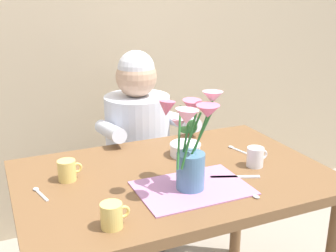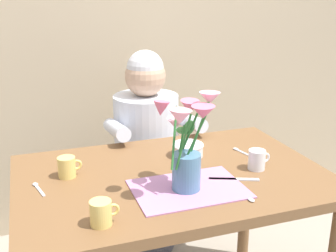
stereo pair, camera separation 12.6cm
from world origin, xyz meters
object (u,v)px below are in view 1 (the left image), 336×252
Objects in this scene: dinner_knife at (235,177)px; flower_vase at (192,142)px; ceramic_bowl at (185,149)px; tea_cup at (112,215)px; coffee_cup at (67,170)px; ceramic_mug at (255,157)px; seated_person at (138,157)px.

flower_vase is at bearing -153.66° from dinner_knife.
ceramic_bowl is 0.63m from tea_cup.
dinner_knife is 0.64m from coffee_cup.
ceramic_mug reaches higher than ceramic_bowl.
seated_person is 0.85m from flower_vase.
ceramic_mug is (0.13, 0.06, 0.04)m from dinner_knife.
seated_person is 5.97× the size of dinner_knife.
dinner_knife is 0.55m from tea_cup.
ceramic_mug and tea_cup have the same top height.
seated_person is 0.78m from dinner_knife.
ceramic_mug is at bearing 13.23° from flower_vase.
tea_cup is (-0.46, -0.43, 0.01)m from ceramic_bowl.
flower_vase is 3.78× the size of ceramic_mug.
seated_person is at bearing 121.08° from dinner_knife.
ceramic_bowl is at bearing 133.66° from ceramic_mug.
ceramic_bowl is 1.46× the size of tea_cup.
seated_person reaches higher than dinner_knife.
seated_person reaches higher than coffee_cup.
coffee_cup is at bearing 179.74° from dinner_knife.
dinner_knife is (0.13, -0.75, 0.18)m from seated_person.
flower_vase is 0.36m from ceramic_bowl.
tea_cup reaches higher than dinner_knife.
ceramic_bowl is at bearing 67.75° from flower_vase.
flower_vase is at bearing -112.25° from ceramic_bowl.
dinner_knife is 0.15m from ceramic_mug.
coffee_cup reaches higher than ceramic_bowl.
dinner_knife is at bearing 15.52° from tea_cup.
tea_cup reaches higher than ceramic_bowl.
dinner_knife is 2.04× the size of tea_cup.
coffee_cup is (-0.72, 0.18, 0.00)m from ceramic_mug.
coffee_cup is (-0.51, -0.04, 0.01)m from ceramic_bowl.
ceramic_mug reaches higher than dinner_knife.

